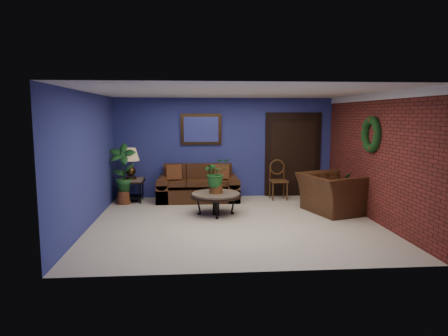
{
  "coord_description": "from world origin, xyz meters",
  "views": [
    {
      "loc": [
        -0.8,
        -7.55,
        2.09
      ],
      "look_at": [
        -0.17,
        0.55,
        1.0
      ],
      "focal_mm": 32.0,
      "sensor_mm": 36.0,
      "label": 1
    }
  ],
  "objects": [
    {
      "name": "ceiling",
      "position": [
        0.0,
        0.0,
        2.5
      ],
      "size": [
        5.5,
        5.0,
        0.02
      ],
      "primitive_type": "cube",
      "color": "white",
      "rests_on": "wall_back"
    },
    {
      "name": "sofa",
      "position": [
        -0.69,
        2.07,
        0.29
      ],
      "size": [
        1.98,
        0.85,
        0.89
      ],
      "color": "#492614",
      "rests_on": "ground"
    },
    {
      "name": "wall_left",
      "position": [
        -2.75,
        0.0,
        1.25
      ],
      "size": [
        0.04,
        5.0,
        2.5
      ],
      "primitive_type": "cube",
      "color": "navy",
      "rests_on": "ground"
    },
    {
      "name": "crown_molding",
      "position": [
        2.72,
        0.0,
        2.43
      ],
      "size": [
        0.03,
        5.0,
        0.14
      ],
      "primitive_type": "cube",
      "color": "white",
      "rests_on": "wall_right_brick"
    },
    {
      "name": "floor_plant",
      "position": [
        2.35,
        0.57,
        0.46
      ],
      "size": [
        0.49,
        0.44,
        0.88
      ],
      "color": "brown",
      "rests_on": "ground"
    },
    {
      "name": "table_lamp",
      "position": [
        -2.3,
        2.05,
        1.02
      ],
      "size": [
        0.43,
        0.43,
        0.72
      ],
      "color": "#432C14",
      "rests_on": "end_table"
    },
    {
      "name": "wall_back",
      "position": [
        0.0,
        2.5,
        1.25
      ],
      "size": [
        5.5,
        0.04,
        2.5
      ],
      "primitive_type": "cube",
      "color": "navy",
      "rests_on": "ground"
    },
    {
      "name": "armchair",
      "position": [
        2.15,
        0.62,
        0.41
      ],
      "size": [
        1.44,
        1.55,
        0.83
      ],
      "primitive_type": "imported",
      "rotation": [
        0.0,
        0.0,
        1.87
      ],
      "color": "#492614",
      "rests_on": "ground"
    },
    {
      "name": "closet_door",
      "position": [
        1.75,
        2.47,
        1.05
      ],
      "size": [
        1.44,
        0.06,
        2.18
      ],
      "primitive_type": "cube",
      "color": "black",
      "rests_on": "wall_back"
    },
    {
      "name": "wreath",
      "position": [
        2.69,
        0.05,
        1.7
      ],
      "size": [
        0.16,
        0.72,
        0.72
      ],
      "primitive_type": "torus",
      "rotation": [
        0.0,
        1.57,
        0.0
      ],
      "color": "black",
      "rests_on": "wall_right_brick"
    },
    {
      "name": "wall_right_brick",
      "position": [
        2.75,
        0.0,
        1.25
      ],
      "size": [
        0.04,
        5.0,
        2.5
      ],
      "primitive_type": "cube",
      "color": "maroon",
      "rests_on": "ground"
    },
    {
      "name": "tall_plant",
      "position": [
        -2.45,
        1.83,
        0.77
      ],
      "size": [
        0.65,
        0.47,
        1.42
      ],
      "color": "brown",
      "rests_on": "ground"
    },
    {
      "name": "coffee_table",
      "position": [
        -0.34,
        0.64,
        0.4
      ],
      "size": [
        1.06,
        1.06,
        0.46
      ],
      "rotation": [
        0.0,
        0.0,
        0.33
      ],
      "color": "#534D49",
      "rests_on": "ground"
    },
    {
      "name": "wall_mirror",
      "position": [
        -0.6,
        2.46,
        1.72
      ],
      "size": [
        1.02,
        0.06,
        0.77
      ],
      "primitive_type": "cube",
      "color": "#432C14",
      "rests_on": "wall_back"
    },
    {
      "name": "coffee_plant",
      "position": [
        -0.34,
        0.64,
        0.86
      ],
      "size": [
        0.67,
        0.62,
        0.73
      ],
      "color": "brown",
      "rests_on": "coffee_table"
    },
    {
      "name": "side_chair",
      "position": [
        1.3,
        2.12,
        0.55
      ],
      "size": [
        0.42,
        0.42,
        0.97
      ],
      "rotation": [
        0.0,
        0.0,
        0.02
      ],
      "color": "#5A3219",
      "rests_on": "ground"
    },
    {
      "name": "floor",
      "position": [
        0.0,
        0.0,
        0.0
      ],
      "size": [
        5.5,
        5.5,
        0.0
      ],
      "primitive_type": "plane",
      "color": "beige",
      "rests_on": "ground"
    },
    {
      "name": "end_table",
      "position": [
        -2.3,
        2.05,
        0.42
      ],
      "size": [
        0.61,
        0.61,
        0.56
      ],
      "color": "#534D49",
      "rests_on": "ground"
    }
  ]
}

